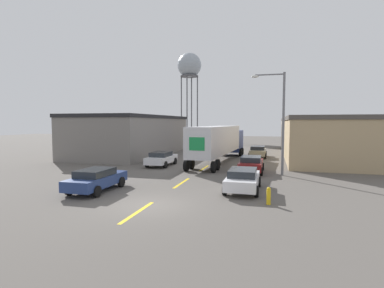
{
  "coord_description": "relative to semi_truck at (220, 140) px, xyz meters",
  "views": [
    {
      "loc": [
        6.06,
        -13.8,
        4.19
      ],
      "look_at": [
        -0.32,
        9.74,
        2.44
      ],
      "focal_mm": 28.0,
      "sensor_mm": 36.0,
      "label": 1
    }
  ],
  "objects": [
    {
      "name": "fire_hydrant",
      "position": [
        5.32,
        -16.03,
        -1.85
      ],
      "size": [
        0.22,
        0.22,
        0.9
      ],
      "color": "gold",
      "rests_on": "ground_plane"
    },
    {
      "name": "road_centerline",
      "position": [
        -0.59,
        -11.98,
        -2.29
      ],
      "size": [
        0.2,
        17.58,
        0.01
      ],
      "color": "gold",
      "rests_on": "ground_plane"
    },
    {
      "name": "water_tower",
      "position": [
        -14.94,
        41.15,
        15.86
      ],
      "size": [
        5.96,
        5.96,
        21.45
      ],
      "color": "#47474C",
      "rests_on": "ground_plane"
    },
    {
      "name": "warehouse_left",
      "position": [
        -12.54,
        4.77,
        0.27
      ],
      "size": [
        9.24,
        19.77,
        5.12
      ],
      "color": "slate",
      "rests_on": "ground_plane"
    },
    {
      "name": "semi_truck",
      "position": [
        0.0,
        0.0,
        0.0
      ],
      "size": [
        3.7,
        16.35,
        3.81
      ],
      "rotation": [
        0.0,
        0.0,
        -0.07
      ],
      "color": "navy",
      "rests_on": "ground_plane"
    },
    {
      "name": "warehouse_right",
      "position": [
        11.78,
        8.32,
        0.14
      ],
      "size": [
        10.05,
        26.2,
        4.85
      ],
      "color": "tan",
      "rests_on": "ground_plane"
    },
    {
      "name": "ground_plane",
      "position": [
        -0.59,
        -17.79,
        -2.29
      ],
      "size": [
        160.0,
        160.0,
        0.0
      ],
      "primitive_type": "plane",
      "color": "#56514C"
    },
    {
      "name": "parked_car_left_far",
      "position": [
        -4.92,
        -4.58,
        -1.56
      ],
      "size": [
        2.03,
        4.52,
        1.37
      ],
      "color": "silver",
      "rests_on": "ground_plane"
    },
    {
      "name": "parked_car_right_far",
      "position": [
        3.75,
        5.21,
        -1.56
      ],
      "size": [
        2.03,
        4.52,
        1.37
      ],
      "color": "tan",
      "rests_on": "ground_plane"
    },
    {
      "name": "parked_car_right_near",
      "position": [
        3.75,
        -13.28,
        -1.56
      ],
      "size": [
        2.03,
        4.52,
        1.37
      ],
      "color": "silver",
      "rests_on": "ground_plane"
    },
    {
      "name": "parked_car_left_near",
      "position": [
        -4.92,
        -15.65,
        -1.56
      ],
      "size": [
        2.03,
        4.52,
        1.37
      ],
      "color": "navy",
      "rests_on": "ground_plane"
    },
    {
      "name": "street_lamp",
      "position": [
        5.94,
        -6.98,
        2.41
      ],
      "size": [
        2.61,
        0.32,
        8.11
      ],
      "color": "slate",
      "rests_on": "ground_plane"
    },
    {
      "name": "parked_car_right_mid",
      "position": [
        3.75,
        -6.16,
        -1.56
      ],
      "size": [
        2.03,
        4.52,
        1.37
      ],
      "color": "maroon",
      "rests_on": "ground_plane"
    }
  ]
}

